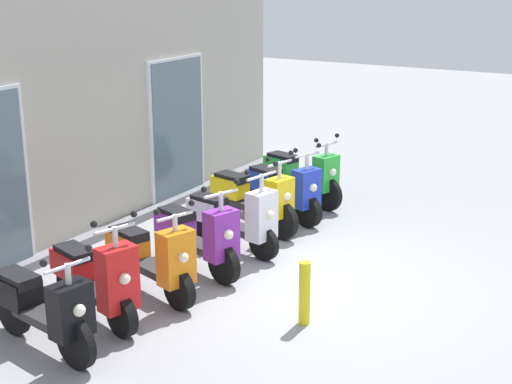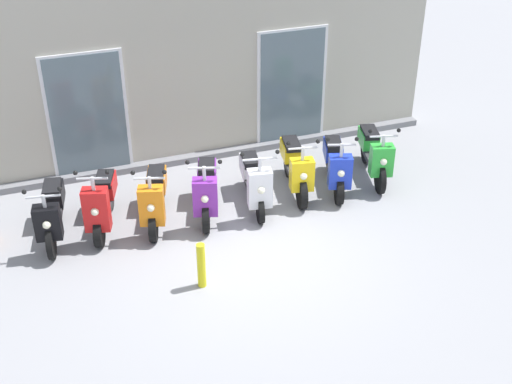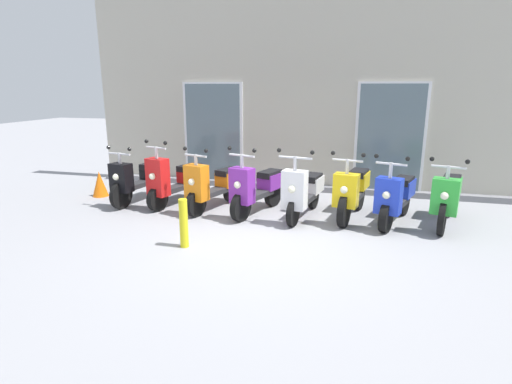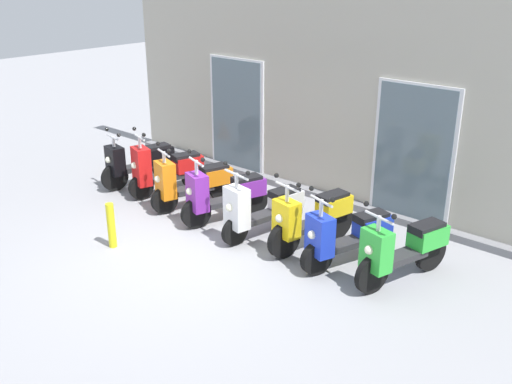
{
  "view_description": "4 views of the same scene",
  "coord_description": "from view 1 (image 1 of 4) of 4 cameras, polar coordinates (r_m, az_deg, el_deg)",
  "views": [
    {
      "loc": [
        -7.43,
        -3.75,
        3.62
      ],
      "look_at": [
        0.65,
        0.99,
        0.8
      ],
      "focal_mm": 52.36,
      "sensor_mm": 36.0,
      "label": 1
    },
    {
      "loc": [
        -2.88,
        -7.93,
        6.05
      ],
      "look_at": [
        0.26,
        0.63,
        0.61
      ],
      "focal_mm": 47.81,
      "sensor_mm": 36.0,
      "label": 2
    },
    {
      "loc": [
        1.36,
        -5.56,
        2.21
      ],
      "look_at": [
        -0.25,
        0.66,
        0.54
      ],
      "focal_mm": 28.71,
      "sensor_mm": 36.0,
      "label": 3
    },
    {
      "loc": [
        5.83,
        -5.04,
        3.98
      ],
      "look_at": [
        0.51,
        1.01,
        0.81
      ],
      "focal_mm": 40.87,
      "sensor_mm": 36.0,
      "label": 4
    }
  ],
  "objects": [
    {
      "name": "ground_plane",
      "position": [
        9.08,
        3.33,
        -6.77
      ],
      "size": [
        40.0,
        40.0,
        0.0
      ],
      "primitive_type": "plane",
      "color": "#939399"
    },
    {
      "name": "storefront_facade",
      "position": [
        10.39,
        -13.16,
        7.46
      ],
      "size": [
        9.33,
        0.5,
        4.17
      ],
      "color": "#B2AD9E",
      "rests_on": "ground_plane"
    },
    {
      "name": "scooter_black",
      "position": [
        7.61,
        -16.05,
        -8.42
      ],
      "size": [
        0.63,
        1.57,
        1.16
      ],
      "color": "black",
      "rests_on": "ground_plane"
    },
    {
      "name": "scooter_red",
      "position": [
        8.08,
        -12.14,
        -6.5
      ],
      "size": [
        0.74,
        1.46,
        1.29
      ],
      "color": "black",
      "rests_on": "ground_plane"
    },
    {
      "name": "scooter_orange",
      "position": [
        8.6,
        -8.01,
        -4.96
      ],
      "size": [
        0.76,
        1.53,
        1.21
      ],
      "color": "black",
      "rests_on": "ground_plane"
    },
    {
      "name": "scooter_purple",
      "position": [
        9.19,
        -4.51,
        -3.34
      ],
      "size": [
        0.78,
        1.53,
        1.25
      ],
      "color": "black",
      "rests_on": "ground_plane"
    },
    {
      "name": "scooter_white",
      "position": [
        9.83,
        -1.7,
        -1.91
      ],
      "size": [
        0.68,
        1.55,
        1.26
      ],
      "color": "black",
      "rests_on": "ground_plane"
    },
    {
      "name": "scooter_yellow",
      "position": [
        10.58,
        -0.23,
        -0.52
      ],
      "size": [
        0.66,
        1.61,
        1.22
      ],
      "color": "black",
      "rests_on": "ground_plane"
    },
    {
      "name": "scooter_blue",
      "position": [
        11.12,
        2.14,
        0.2
      ],
      "size": [
        0.78,
        1.49,
        1.21
      ],
      "color": "black",
      "rests_on": "ground_plane"
    },
    {
      "name": "scooter_green",
      "position": [
        11.84,
        3.52,
        1.37
      ],
      "size": [
        0.73,
        1.6,
        1.19
      ],
      "color": "black",
      "rests_on": "ground_plane"
    },
    {
      "name": "curb_bollard",
      "position": [
        7.9,
        3.73,
        -7.72
      ],
      "size": [
        0.12,
        0.12,
        0.7
      ],
      "primitive_type": "cylinder",
      "color": "yellow",
      "rests_on": "ground_plane"
    }
  ]
}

